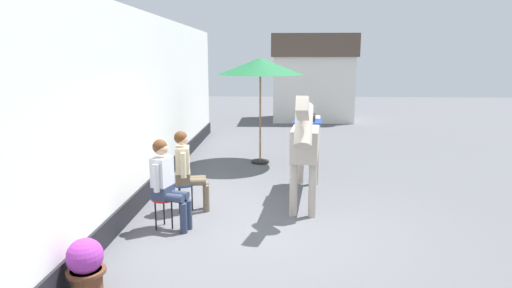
{
  "coord_description": "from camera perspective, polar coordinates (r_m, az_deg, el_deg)",
  "views": [
    {
      "loc": [
        -0.01,
        -6.6,
        2.59
      ],
      "look_at": [
        -0.4,
        1.2,
        1.05
      ],
      "focal_mm": 30.94,
      "sensor_mm": 36.0,
      "label": 1
    }
  ],
  "objects": [
    {
      "name": "seated_visitor_far",
      "position": [
        7.53,
        -8.95,
        -2.92
      ],
      "size": [
        0.61,
        0.48,
        1.39
      ],
      "color": "#194C99",
      "rests_on": "ground_plane"
    },
    {
      "name": "flower_planter_near",
      "position": [
        5.39,
        -21.17,
        -14.4
      ],
      "size": [
        0.43,
        0.43,
        0.64
      ],
      "color": "brown",
      "rests_on": "ground_plane"
    },
    {
      "name": "ground_plane",
      "position": [
        9.95,
        2.83,
        -3.96
      ],
      "size": [
        40.0,
        40.0,
        0.0
      ],
      "primitive_type": "plane",
      "color": "#56565B"
    },
    {
      "name": "pub_facade_wall",
      "position": [
        8.56,
        -14.44,
        3.73
      ],
      "size": [
        0.34,
        14.0,
        3.4
      ],
      "color": "white",
      "rests_on": "ground_plane"
    },
    {
      "name": "seated_visitor_near",
      "position": [
        6.8,
        -11.54,
        -4.56
      ],
      "size": [
        0.61,
        0.48,
        1.39
      ],
      "color": "red",
      "rests_on": "ground_plane"
    },
    {
      "name": "saddled_horse_center",
      "position": [
        7.97,
        6.54,
        0.73
      ],
      "size": [
        0.68,
        2.99,
        2.06
      ],
      "color": "#B2A899",
      "rests_on": "ground_plane"
    },
    {
      "name": "cafe_parasol",
      "position": [
        10.71,
        0.56,
        9.93
      ],
      "size": [
        2.1,
        2.1,
        2.58
      ],
      "color": "black",
      "rests_on": "ground_plane"
    },
    {
      "name": "distant_cottage",
      "position": [
        18.65,
        7.28,
        8.63
      ],
      "size": [
        3.4,
        2.6,
        3.5
      ],
      "color": "silver",
      "rests_on": "ground_plane"
    }
  ]
}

